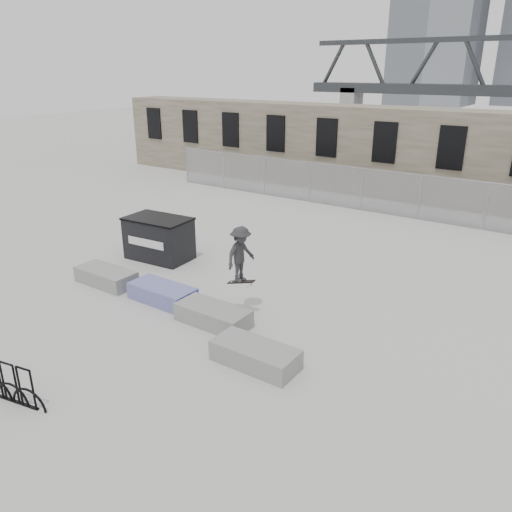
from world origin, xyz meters
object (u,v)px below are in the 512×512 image
at_px(planter_far_left, 106,276).
at_px(planter_center_right, 213,315).
at_px(planter_center_left, 162,293).
at_px(dumpster, 159,238).
at_px(planter_offset, 255,354).
at_px(skateboarder, 241,254).

bearing_deg(planter_far_left, planter_center_right, -1.54).
relative_size(planter_center_left, dumpster, 0.84).
distance_m(planter_offset, dumpster, 7.62).
xyz_separation_m(planter_center_right, dumpster, (-4.65, 2.70, 0.49)).
relative_size(planter_center_right, dumpster, 0.84).
bearing_deg(planter_offset, planter_far_left, 170.39).
relative_size(planter_far_left, planter_offset, 1.00).
bearing_deg(planter_center_right, planter_offset, -25.63).
bearing_deg(dumpster, planter_offset, -33.45).
relative_size(dumpster, skateboarder, 1.42).
bearing_deg(skateboarder, dumpster, 74.40).
xyz_separation_m(planter_center_right, skateboarder, (0.20, 0.98, 1.43)).
bearing_deg(planter_center_left, dumpster, 136.09).
bearing_deg(dumpster, planter_far_left, -89.17).
bearing_deg(planter_offset, dumpster, 151.16).
xyz_separation_m(planter_center_left, skateboarder, (2.27, 0.76, 1.43)).
bearing_deg(planter_center_left, planter_far_left, -177.61).
distance_m(planter_center_right, dumpster, 5.40).
height_order(planter_center_left, dumpster, dumpster).
relative_size(planter_center_left, planter_center_right, 1.00).
height_order(planter_center_right, skateboarder, skateboarder).
xyz_separation_m(planter_far_left, planter_offset, (6.42, -1.09, 0.00)).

